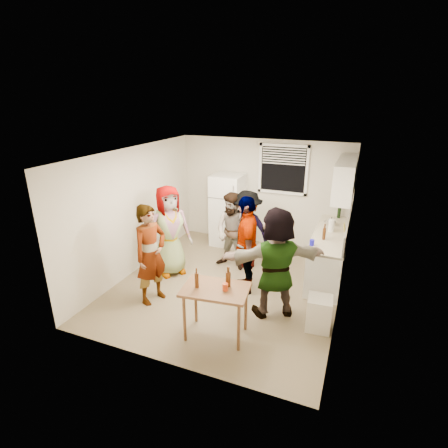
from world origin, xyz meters
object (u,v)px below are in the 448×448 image
at_px(kettle, 331,225).
at_px(wine_bottle, 338,218).
at_px(beer_bottle_counter, 323,239).
at_px(guest_black, 245,289).
at_px(guest_orange, 273,312).
at_px(guest_grey, 172,272).
at_px(guest_back_right, 246,267).
at_px(refrigerator, 228,210).
at_px(blue_cup, 312,246).
at_px(guest_back_left, 233,267).
at_px(serving_table, 216,334).
at_px(red_cup, 225,290).
at_px(guest_stripe, 154,299).
at_px(beer_bottle_table, 228,286).
at_px(trash_bin, 319,314).

xyz_separation_m(kettle, wine_bottle, (0.10, 0.54, 0.00)).
bearing_deg(beer_bottle_counter, wine_bottle, 83.73).
height_order(guest_black, guest_orange, guest_orange).
relative_size(guest_grey, guest_back_right, 1.09).
distance_m(refrigerator, blue_cup, 2.65).
xyz_separation_m(wine_bottle, guest_back_left, (-1.92, -1.41, -0.90)).
relative_size(serving_table, guest_black, 0.53).
relative_size(red_cup, guest_stripe, 0.06).
xyz_separation_m(kettle, guest_stripe, (-2.69, -2.55, -0.90)).
relative_size(refrigerator, kettle, 7.52).
bearing_deg(guest_grey, guest_orange, -66.76).
bearing_deg(red_cup, guest_back_right, 100.79).
bearing_deg(guest_back_left, beer_bottle_table, -63.53).
relative_size(refrigerator, guest_back_right, 1.02).
distance_m(guest_grey, guest_stripe, 1.04).
bearing_deg(guest_grey, kettle, -24.08).
xyz_separation_m(refrigerator, guest_back_right, (0.83, -1.06, -0.85)).
relative_size(trash_bin, guest_back_left, 0.33).
bearing_deg(beer_bottle_table, guest_black, 96.77).
bearing_deg(wine_bottle, guest_back_right, -141.95).
height_order(beer_bottle_counter, guest_black, beer_bottle_counter).
distance_m(kettle, trash_bin, 2.39).
height_order(kettle, guest_grey, kettle).
height_order(kettle, guest_orange, kettle).
bearing_deg(guest_orange, guest_back_right, -85.26).
xyz_separation_m(blue_cup, guest_stripe, (-2.48, -1.35, -0.90)).
height_order(red_cup, guest_back_right, red_cup).
xyz_separation_m(kettle, trash_bin, (0.12, -2.29, -0.65)).
relative_size(trash_bin, red_cup, 4.91).
height_order(refrigerator, trash_bin, refrigerator).
relative_size(wine_bottle, trash_bin, 0.54).
distance_m(serving_table, red_cup, 0.82).
bearing_deg(wine_bottle, guest_orange, -105.08).
relative_size(serving_table, guest_stripe, 0.54).
height_order(refrigerator, guest_back_left, refrigerator).
relative_size(guest_grey, guest_black, 1.00).
distance_m(refrigerator, guest_orange, 3.14).
relative_size(beer_bottle_counter, guest_stripe, 0.13).
distance_m(kettle, beer_bottle_counter, 0.83).
bearing_deg(trash_bin, beer_bottle_table, -153.81).
bearing_deg(serving_table, beer_bottle_counter, 60.74).
xyz_separation_m(blue_cup, beer_bottle_table, (-0.93, -1.72, -0.10)).
relative_size(refrigerator, guest_back_left, 1.05).
height_order(red_cup, guest_black, red_cup).
relative_size(kettle, trash_bin, 0.42).
bearing_deg(guest_grey, wine_bottle, -17.36).
height_order(trash_bin, guest_stripe, trash_bin).
bearing_deg(guest_back_right, guest_stripe, -109.25).
bearing_deg(guest_orange, guest_back_left, -76.31).
xyz_separation_m(beer_bottle_counter, guest_stripe, (-2.64, -1.72, -0.90)).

